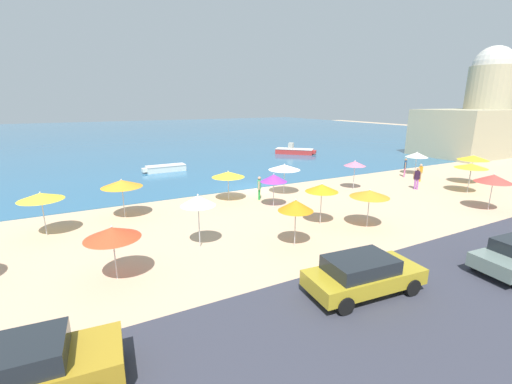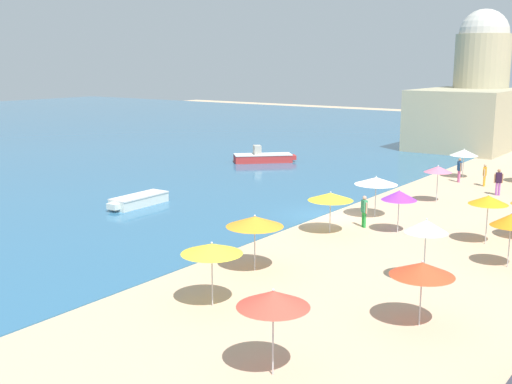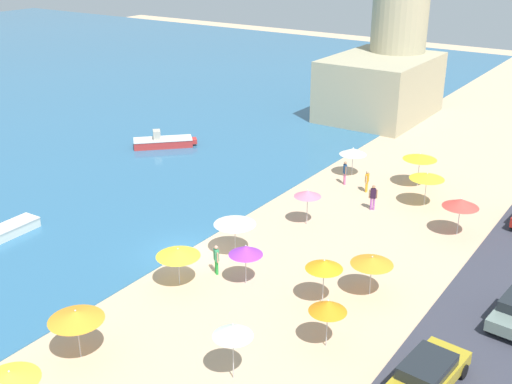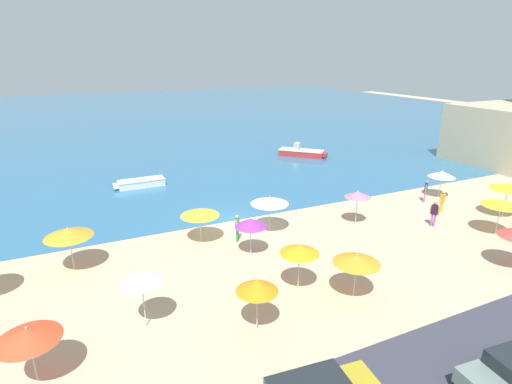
{
  "view_description": "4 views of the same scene",
  "coord_description": "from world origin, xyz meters",
  "px_view_note": "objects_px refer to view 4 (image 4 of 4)",
  "views": [
    {
      "loc": [
        -12.3,
        -24.13,
        6.93
      ],
      "look_at": [
        -2.55,
        -5.86,
        1.44
      ],
      "focal_mm": 24.0,
      "sensor_mm": 36.0,
      "label": 1
    },
    {
      "loc": [
        -30.93,
        -17.99,
        8.72
      ],
      "look_at": [
        -2.31,
        2.93,
        1.45
      ],
      "focal_mm": 45.0,
      "sensor_mm": 36.0,
      "label": 2
    },
    {
      "loc": [
        -24.93,
        -22.15,
        17.46
      ],
      "look_at": [
        6.2,
        -0.9,
        1.94
      ],
      "focal_mm": 45.0,
      "sensor_mm": 36.0,
      "label": 3
    },
    {
      "loc": [
        -9.06,
        -23.77,
        10.81
      ],
      "look_at": [
        3.12,
        2.7,
        0.84
      ],
      "focal_mm": 28.0,
      "sensor_mm": 36.0,
      "label": 4
    }
  ],
  "objects_px": {
    "beach_umbrella_1": "(270,201)",
    "beach_umbrella_4": "(442,174)",
    "beach_umbrella_11": "(251,223)",
    "bather_3": "(442,200)",
    "beach_umbrella_12": "(299,249)",
    "skiff_nearshore": "(141,183)",
    "beach_umbrella_10": "(502,203)",
    "beach_umbrella_13": "(141,277)",
    "bather_2": "(426,190)",
    "beach_umbrella_9": "(68,233)",
    "bather_1": "(237,227)",
    "beach_umbrella_2": "(200,212)",
    "beach_umbrella_14": "(509,186)",
    "beach_umbrella_0": "(357,259)",
    "beach_umbrella_7": "(27,334)",
    "skiff_offshore": "(301,152)",
    "beach_umbrella_5": "(257,285)",
    "beach_umbrella_15": "(358,195)",
    "bather_0": "(434,212)"
  },
  "relations": [
    {
      "from": "skiff_nearshore",
      "to": "beach_umbrella_14",
      "type": "bearing_deg",
      "value": -38.69
    },
    {
      "from": "beach_umbrella_12",
      "to": "bather_2",
      "type": "distance_m",
      "value": 16.55
    },
    {
      "from": "beach_umbrella_12",
      "to": "skiff_nearshore",
      "type": "xyz_separation_m",
      "value": [
        -4.24,
        19.57,
        -1.8
      ]
    },
    {
      "from": "beach_umbrella_14",
      "to": "beach_umbrella_10",
      "type": "bearing_deg",
      "value": -151.37
    },
    {
      "from": "beach_umbrella_1",
      "to": "beach_umbrella_4",
      "type": "height_order",
      "value": "beach_umbrella_1"
    },
    {
      "from": "beach_umbrella_10",
      "to": "skiff_offshore",
      "type": "bearing_deg",
      "value": 91.29
    },
    {
      "from": "beach_umbrella_2",
      "to": "bather_3",
      "type": "relative_size",
      "value": 1.46
    },
    {
      "from": "beach_umbrella_10",
      "to": "beach_umbrella_13",
      "type": "distance_m",
      "value": 21.93
    },
    {
      "from": "beach_umbrella_13",
      "to": "skiff_offshore",
      "type": "xyz_separation_m",
      "value": [
        21.41,
        23.14,
        -1.9
      ]
    },
    {
      "from": "beach_umbrella_4",
      "to": "beach_umbrella_9",
      "type": "distance_m",
      "value": 27.03
    },
    {
      "from": "beach_umbrella_11",
      "to": "bather_1",
      "type": "xyz_separation_m",
      "value": [
        -0.06,
        1.91,
        -1.01
      ]
    },
    {
      "from": "beach_umbrella_13",
      "to": "bather_2",
      "type": "distance_m",
      "value": 23.31
    },
    {
      "from": "beach_umbrella_11",
      "to": "bather_3",
      "type": "distance_m",
      "value": 15.38
    },
    {
      "from": "beach_umbrella_2",
      "to": "beach_umbrella_15",
      "type": "height_order",
      "value": "beach_umbrella_15"
    },
    {
      "from": "beach_umbrella_9",
      "to": "beach_umbrella_11",
      "type": "xyz_separation_m",
      "value": [
        9.28,
        -2.35,
        -0.17
      ]
    },
    {
      "from": "beach_umbrella_5",
      "to": "bather_1",
      "type": "xyz_separation_m",
      "value": [
        2.41,
        8.07,
        -1.12
      ]
    },
    {
      "from": "beach_umbrella_1",
      "to": "beach_umbrella_11",
      "type": "distance_m",
      "value": 3.45
    },
    {
      "from": "beach_umbrella_15",
      "to": "bather_1",
      "type": "height_order",
      "value": "beach_umbrella_15"
    },
    {
      "from": "beach_umbrella_0",
      "to": "beach_umbrella_9",
      "type": "height_order",
      "value": "beach_umbrella_9"
    },
    {
      "from": "beach_umbrella_2",
      "to": "beach_umbrella_5",
      "type": "bearing_deg",
      "value": -92.38
    },
    {
      "from": "beach_umbrella_2",
      "to": "bather_2",
      "type": "relative_size",
      "value": 1.32
    },
    {
      "from": "bather_1",
      "to": "beach_umbrella_14",
      "type": "bearing_deg",
      "value": -13.05
    },
    {
      "from": "beach_umbrella_5",
      "to": "beach_umbrella_7",
      "type": "height_order",
      "value": "beach_umbrella_5"
    },
    {
      "from": "bather_0",
      "to": "bather_2",
      "type": "distance_m",
      "value": 4.8
    },
    {
      "from": "bather_1",
      "to": "beach_umbrella_7",
      "type": "bearing_deg",
      "value": -144.99
    },
    {
      "from": "beach_umbrella_9",
      "to": "beach_umbrella_5",
      "type": "bearing_deg",
      "value": -51.35
    },
    {
      "from": "beach_umbrella_9",
      "to": "beach_umbrella_2",
      "type": "bearing_deg",
      "value": 3.71
    },
    {
      "from": "beach_umbrella_10",
      "to": "beach_umbrella_14",
      "type": "relative_size",
      "value": 0.93
    },
    {
      "from": "beach_umbrella_1",
      "to": "beach_umbrella_5",
      "type": "xyz_separation_m",
      "value": [
        -4.88,
        -8.62,
        -0.0
      ]
    },
    {
      "from": "beach_umbrella_7",
      "to": "beach_umbrella_12",
      "type": "distance_m",
      "value": 11.31
    },
    {
      "from": "bather_3",
      "to": "beach_umbrella_2",
      "type": "bearing_deg",
      "value": 171.64
    },
    {
      "from": "beach_umbrella_10",
      "to": "bather_3",
      "type": "xyz_separation_m",
      "value": [
        0.05,
        4.32,
        -1.24
      ]
    },
    {
      "from": "beach_umbrella_13",
      "to": "bather_1",
      "type": "xyz_separation_m",
      "value": [
        6.58,
        5.95,
        -1.4
      ]
    },
    {
      "from": "bather_0",
      "to": "bather_2",
      "type": "relative_size",
      "value": 0.99
    },
    {
      "from": "beach_umbrella_10",
      "to": "beach_umbrella_12",
      "type": "distance_m",
      "value": 14.69
    },
    {
      "from": "beach_umbrella_5",
      "to": "skiff_offshore",
      "type": "relative_size",
      "value": 0.51
    },
    {
      "from": "bather_2",
      "to": "bather_3",
      "type": "bearing_deg",
      "value": -102.39
    },
    {
      "from": "beach_umbrella_10",
      "to": "beach_umbrella_14",
      "type": "distance_m",
      "value": 3.54
    },
    {
      "from": "beach_umbrella_5",
      "to": "beach_umbrella_15",
      "type": "height_order",
      "value": "beach_umbrella_5"
    },
    {
      "from": "beach_umbrella_9",
      "to": "beach_umbrella_12",
      "type": "height_order",
      "value": "beach_umbrella_12"
    },
    {
      "from": "beach_umbrella_1",
      "to": "beach_umbrella_4",
      "type": "xyz_separation_m",
      "value": [
        15.33,
        0.15,
        -0.16
      ]
    },
    {
      "from": "beach_umbrella_0",
      "to": "beach_umbrella_7",
      "type": "relative_size",
      "value": 0.98
    },
    {
      "from": "beach_umbrella_0",
      "to": "beach_umbrella_5",
      "type": "relative_size",
      "value": 0.92
    },
    {
      "from": "beach_umbrella_13",
      "to": "bather_0",
      "type": "relative_size",
      "value": 1.53
    },
    {
      "from": "beach_umbrella_4",
      "to": "beach_umbrella_7",
      "type": "xyz_separation_m",
      "value": [
        -28.39,
        -8.11,
        0.04
      ]
    },
    {
      "from": "beach_umbrella_13",
      "to": "bather_1",
      "type": "height_order",
      "value": "beach_umbrella_13"
    },
    {
      "from": "beach_umbrella_2",
      "to": "beach_umbrella_14",
      "type": "relative_size",
      "value": 0.91
    },
    {
      "from": "bather_1",
      "to": "beach_umbrella_10",
      "type": "bearing_deg",
      "value": -21.25
    },
    {
      "from": "beach_umbrella_9",
      "to": "beach_umbrella_12",
      "type": "relative_size",
      "value": 0.99
    },
    {
      "from": "beach_umbrella_9",
      "to": "beach_umbrella_10",
      "type": "xyz_separation_m",
      "value": [
        24.57,
        -6.42,
        -0.01
      ]
    }
  ]
}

